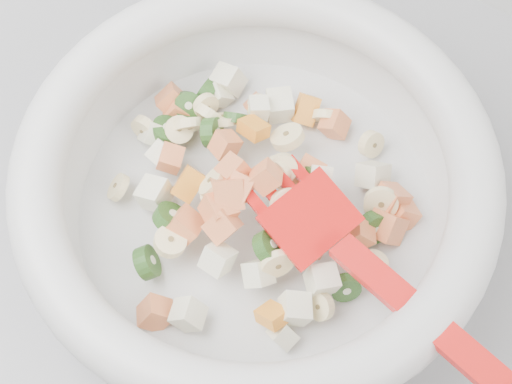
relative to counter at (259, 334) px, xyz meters
The scene contains 2 objects.
counter is the anchor object (origin of this frame).
mixing_bowl 0.51m from the counter, 65.05° to the right, with size 0.46×0.37×0.12m.
Camera 1 is at (0.16, 1.19, 1.49)m, focal length 55.00 mm.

